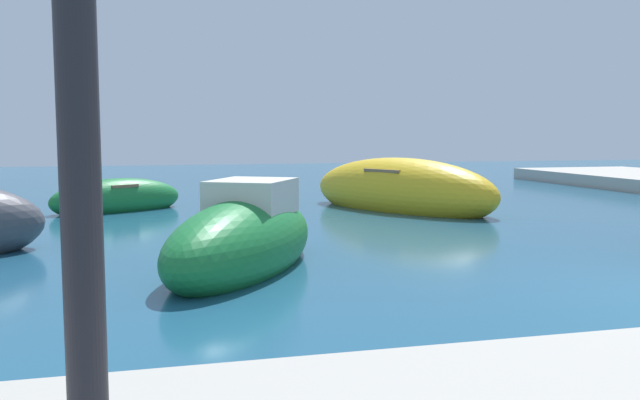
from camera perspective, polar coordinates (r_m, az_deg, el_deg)
The scene contains 4 objects.
moored_boat_1 at distance 10.89m, azimuth -6.39°, elevation -3.39°, with size 3.76×4.90×1.74m.
moored_boat_2 at distance 19.72m, azimuth -16.68°, elevation 0.08°, with size 4.00×3.02×1.17m.
moored_boat_3 at distance 25.37m, azimuth 12.03°, elevation 1.23°, with size 1.53×3.43×0.92m.
moored_boat_5 at distance 19.28m, azimuth 6.80°, elevation 0.75°, with size 4.82×6.68×1.90m.
Camera 1 is at (-7.02, -6.82, 2.17)m, focal length 38.04 mm.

